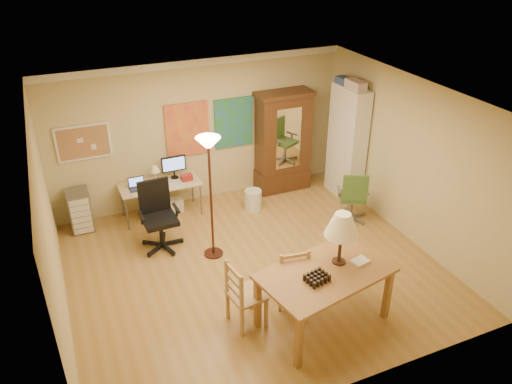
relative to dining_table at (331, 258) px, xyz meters
name	(u,v)px	position (x,y,z in m)	size (l,w,h in m)	color
floor	(254,268)	(-0.48, 1.42, -1.00)	(5.50, 5.50, 0.00)	olive
crown_molding	(197,62)	(-0.48, 3.88, 1.64)	(5.50, 0.08, 0.12)	white
corkboard	(84,142)	(-2.53, 3.89, 0.50)	(0.90, 0.04, 0.62)	#B07753
art_panel_left	(187,130)	(-0.73, 3.89, 0.45)	(0.80, 0.04, 1.00)	gold
art_panel_right	(234,123)	(0.17, 3.89, 0.45)	(0.75, 0.04, 0.95)	#2A69AA
dining_table	(331,258)	(0.00, 0.00, 0.00)	(1.84, 1.32, 1.57)	brown
ladder_chair_back	(290,277)	(-0.32, 0.49, -0.55)	(0.50, 0.48, 0.95)	#A5774B
ladder_chair_left	(244,296)	(-1.06, 0.35, -0.54)	(0.49, 0.50, 0.97)	#A5774B
torchiere_lamp	(209,163)	(-0.93, 2.01, 0.64)	(0.37, 0.37, 2.04)	#42211A
computer_desk	(162,195)	(-1.37, 3.57, -0.60)	(1.42, 0.62, 1.07)	tan
office_chair_black	(160,230)	(-1.65, 2.57, -0.69)	(0.70, 0.70, 1.15)	black
office_chair_green	(352,207)	(1.69, 2.04, -0.73)	(0.60, 0.61, 0.98)	slate
drawer_cart	(80,210)	(-2.79, 3.64, -0.63)	(0.37, 0.44, 0.74)	slate
armoire	(283,148)	(1.10, 3.66, -0.13)	(1.08, 0.51, 1.99)	#38180F
bookshelf	(347,144)	(2.07, 2.92, 0.09)	(0.33, 0.87, 2.18)	white
wastebin	(253,200)	(0.22, 3.08, -0.80)	(0.32, 0.32, 0.39)	silver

